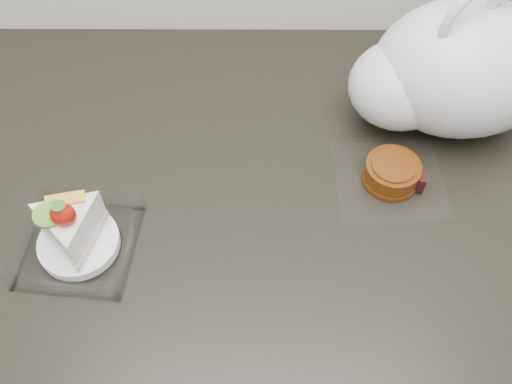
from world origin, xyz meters
name	(u,v)px	position (x,y,z in m)	size (l,w,h in m)	color
counter	(271,298)	(0.00, 1.69, 0.45)	(2.04, 0.64, 0.90)	black
cake_tray	(75,235)	(-0.26, 1.55, 0.93)	(0.16, 0.16, 0.11)	white
mooncake_wrap	(392,174)	(0.16, 1.66, 0.91)	(0.16, 0.15, 0.04)	white
plastic_bag	(452,71)	(0.25, 1.79, 1.00)	(0.34, 0.28, 0.24)	white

